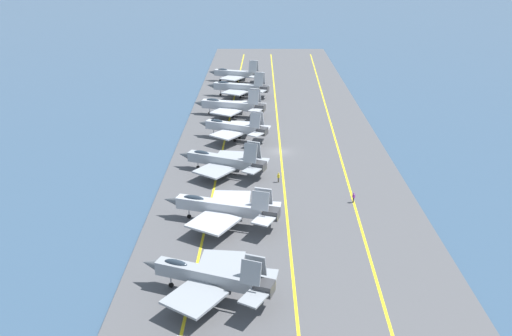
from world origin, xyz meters
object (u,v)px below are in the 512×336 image
at_px(parked_jet_fifth, 234,127).
at_px(parked_jet_fourth, 223,161).
at_px(crew_purple_vest, 354,197).
at_px(parked_jet_third, 222,207).
at_px(parked_jet_second, 208,276).
at_px(crew_yellow_vest, 279,177).
at_px(parked_jet_eighth, 236,74).
at_px(parked_jet_sixth, 230,105).
at_px(parked_jet_seventh, 239,87).

bearing_deg(parked_jet_fifth, parked_jet_fourth, 176.57).
bearing_deg(crew_purple_vest, parked_jet_third, 109.10).
xyz_separation_m(parked_jet_second, crew_yellow_vest, (31.88, -8.82, -1.66)).
bearing_deg(parked_jet_eighth, parked_jet_fourth, -179.46).
height_order(crew_purple_vest, crew_yellow_vest, crew_yellow_vest).
xyz_separation_m(parked_jet_sixth, parked_jet_seventh, (17.06, -1.30, 0.11)).
bearing_deg(parked_jet_third, parked_jet_fourth, 3.41).
relative_size(parked_jet_fifth, parked_jet_sixth, 0.88).
relative_size(parked_jet_fourth, parked_jet_eighth, 1.01).
bearing_deg(parked_jet_third, parked_jet_fifth, 0.08).
relative_size(parked_jet_second, parked_jet_seventh, 0.95).
xyz_separation_m(parked_jet_third, parked_jet_eighth, (86.83, 1.74, -0.02)).
relative_size(parked_jet_sixth, parked_jet_eighth, 1.07).
distance_m(parked_jet_seventh, parked_jet_eighth, 17.03).
bearing_deg(parked_jet_sixth, parked_jet_seventh, -4.34).
bearing_deg(parked_jet_sixth, crew_purple_vest, -155.14).
xyz_separation_m(parked_jet_fourth, parked_jet_sixth, (34.31, 0.51, 0.22)).
bearing_deg(parked_jet_second, crew_yellow_vest, -15.47).
xyz_separation_m(parked_jet_sixth, crew_purple_vest, (-45.98, -21.30, -1.61)).
bearing_deg(parked_jet_fifth, crew_yellow_vest, -158.54).
bearing_deg(crew_yellow_vest, parked_jet_eighth, 7.98).
bearing_deg(parked_jet_sixth, parked_jet_fourth, -179.14).
relative_size(parked_jet_third, parked_jet_fifth, 1.13).
bearing_deg(crew_purple_vest, parked_jet_fourth, 60.70).
height_order(parked_jet_third, crew_yellow_vest, parked_jet_third).
xyz_separation_m(parked_jet_third, parked_jet_sixth, (52.79, 1.61, 0.03)).
bearing_deg(crew_purple_vest, parked_jet_fifth, 34.08).
bearing_deg(parked_jet_second, crew_purple_vest, -39.74).
xyz_separation_m(parked_jet_eighth, crew_purple_vest, (-80.01, -21.43, -1.56)).
height_order(parked_jet_third, parked_jet_sixth, parked_jet_sixth).
relative_size(parked_jet_seventh, crew_purple_vest, 10.11).
bearing_deg(parked_jet_seventh, parked_jet_sixth, 175.66).
xyz_separation_m(crew_purple_vest, crew_yellow_vest, (7.68, 11.29, 0.03)).
distance_m(parked_jet_second, crew_yellow_vest, 33.12).
height_order(parked_jet_fourth, parked_jet_eighth, parked_jet_eighth).
xyz_separation_m(parked_jet_fourth, parked_jet_eighth, (68.34, 0.64, 0.17)).
height_order(parked_jet_seventh, crew_purple_vest, parked_jet_seventh).
bearing_deg(crew_yellow_vest, parked_jet_fourth, 67.23).
xyz_separation_m(parked_jet_third, parked_jet_seventh, (69.86, 0.32, 0.14)).
xyz_separation_m(parked_jet_fifth, parked_jet_eighth, (50.84, 1.69, -0.17)).
bearing_deg(parked_jet_third, crew_purple_vest, -70.90).
height_order(parked_jet_second, parked_jet_fourth, parked_jet_fourth).
bearing_deg(parked_jet_second, parked_jet_fifth, -0.40).
bearing_deg(parked_jet_eighth, parked_jet_sixth, -179.78).
distance_m(parked_jet_third, parked_jet_fifth, 35.99).
xyz_separation_m(parked_jet_second, crew_purple_vest, (24.20, -20.11, -1.69)).
distance_m(parked_jet_second, crew_purple_vest, 31.51).
relative_size(parked_jet_seventh, crew_yellow_vest, 9.78).
bearing_deg(parked_jet_eighth, parked_jet_seventh, -175.20).
relative_size(parked_jet_eighth, crew_yellow_vest, 9.41).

